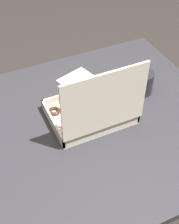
{
  "coord_description": "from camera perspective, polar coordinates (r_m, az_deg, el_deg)",
  "views": [
    {
      "loc": [
        0.31,
        0.74,
        1.57
      ],
      "look_at": [
        -0.05,
        -0.04,
        0.75
      ],
      "focal_mm": 50.0,
      "sensor_mm": 36.0,
      "label": 1
    }
  ],
  "objects": [
    {
      "name": "donut_box",
      "position": [
        1.14,
        0.69,
        0.25
      ],
      "size": [
        0.31,
        0.24,
        0.29
      ],
      "color": "silver",
      "rests_on": "dining_table"
    },
    {
      "name": "coffee_mug",
      "position": [
        1.3,
        9.66,
        5.42
      ],
      "size": [
        0.09,
        0.09,
        0.1
      ],
      "color": "#232328",
      "rests_on": "dining_table"
    },
    {
      "name": "ground_plane",
      "position": [
        1.76,
        -1.0,
        -19.06
      ],
      "size": [
        8.0,
        8.0,
        0.0
      ],
      "primitive_type": "plane",
      "color": "#2D2826"
    },
    {
      "name": "paper_napkin",
      "position": [
        1.37,
        -2.57,
        6.11
      ],
      "size": [
        0.17,
        0.13,
        0.01
      ],
      "color": "silver",
      "rests_on": "dining_table"
    },
    {
      "name": "dining_table",
      "position": [
        1.24,
        -1.36,
        -5.7
      ],
      "size": [
        1.1,
        0.89,
        0.73
      ],
      "color": "#2D2D33",
      "rests_on": "ground_plane"
    }
  ]
}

